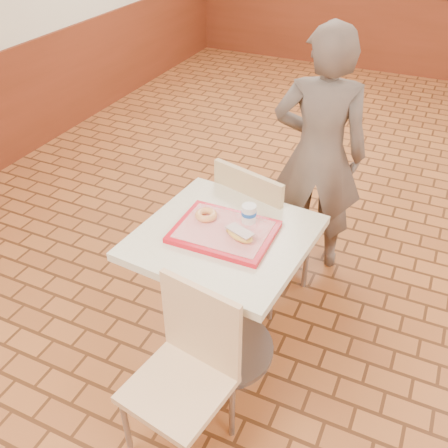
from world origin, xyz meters
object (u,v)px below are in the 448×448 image
at_px(chair_main_front, 187,367).
at_px(long_john_donut, 239,234).
at_px(main_table, 224,276).
at_px(paper_cup, 249,213).
at_px(customer, 319,155).
at_px(serving_tray, 224,232).
at_px(ring_donut, 206,215).
at_px(chair_main_back, 259,228).

distance_m(chair_main_front, long_john_donut, 0.65).
xyz_separation_m(chair_main_front, long_john_donut, (0.03, 0.51, 0.40)).
bearing_deg(main_table, paper_cup, 52.77).
relative_size(customer, serving_tray, 3.46).
distance_m(main_table, ring_donut, 0.35).
bearing_deg(ring_donut, main_table, -22.14).
bearing_deg(chair_main_front, long_john_donut, 96.27).
distance_m(serving_tray, ring_donut, 0.14).
bearing_deg(paper_cup, chair_main_back, 102.66).
height_order(serving_tray, long_john_donut, long_john_donut).
xyz_separation_m(ring_donut, paper_cup, (0.21, 0.06, 0.03)).
relative_size(chair_main_back, long_john_donut, 5.84).
bearing_deg(serving_tray, main_table, 14.04).
height_order(chair_main_front, customer, customer).
bearing_deg(chair_main_front, ring_donut, 117.23).
bearing_deg(long_john_donut, chair_main_front, -93.00).
distance_m(customer, paper_cup, 0.94).
relative_size(chair_main_front, long_john_donut, 5.28).
bearing_deg(long_john_donut, customer, 85.54).
xyz_separation_m(customer, serving_tray, (-0.18, -1.04, 0.04)).
bearing_deg(main_table, chair_main_back, 90.60).
relative_size(long_john_donut, paper_cup, 1.81).
bearing_deg(serving_tray, chair_main_back, 90.60).
relative_size(chair_main_front, customer, 0.54).
bearing_deg(ring_donut, long_john_donut, -21.18).
distance_m(chair_main_back, long_john_donut, 0.65).
height_order(customer, paper_cup, customer).
distance_m(main_table, serving_tray, 0.29).
xyz_separation_m(ring_donut, long_john_donut, (0.22, -0.08, 0.00)).
xyz_separation_m(serving_tray, long_john_donut, (0.10, -0.03, 0.04)).
xyz_separation_m(chair_main_front, customer, (0.11, 1.59, 0.33)).
xyz_separation_m(customer, long_john_donut, (-0.08, -1.08, 0.08)).
height_order(serving_tray, ring_donut, ring_donut).
height_order(main_table, paper_cup, paper_cup).
relative_size(chair_main_back, customer, 0.60).
bearing_deg(main_table, long_john_donut, -19.94).
bearing_deg(customer, long_john_donut, 73.64).
distance_m(long_john_donut, paper_cup, 0.15).
xyz_separation_m(serving_tray, ring_donut, (-0.12, 0.05, 0.03)).
height_order(main_table, long_john_donut, long_john_donut).
relative_size(serving_tray, long_john_donut, 2.82).
bearing_deg(chair_main_front, chair_main_back, 103.36).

